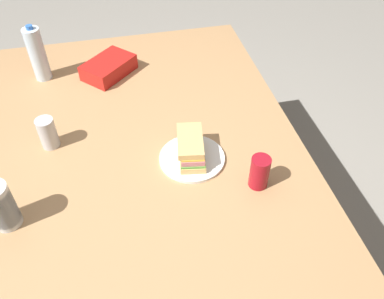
# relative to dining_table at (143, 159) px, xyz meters

# --- Properties ---
(ground_plane) EXTENTS (8.00, 8.00, 0.00)m
(ground_plane) POSITION_rel_dining_table_xyz_m (0.00, 0.00, -0.69)
(ground_plane) COLOR gray
(dining_table) EXTENTS (1.67, 1.20, 0.77)m
(dining_table) POSITION_rel_dining_table_xyz_m (0.00, 0.00, 0.00)
(dining_table) COLOR tan
(dining_table) RESTS_ON ground_plane
(paper_plate) EXTENTS (0.24, 0.24, 0.01)m
(paper_plate) POSITION_rel_dining_table_xyz_m (-0.11, -0.17, 0.08)
(paper_plate) COLOR white
(paper_plate) RESTS_ON dining_table
(sandwich) EXTENTS (0.20, 0.12, 0.08)m
(sandwich) POSITION_rel_dining_table_xyz_m (-0.11, -0.17, 0.13)
(sandwich) COLOR #DBB26B
(sandwich) RESTS_ON paper_plate
(soda_can_red) EXTENTS (0.07, 0.07, 0.12)m
(soda_can_red) POSITION_rel_dining_table_xyz_m (-0.28, -0.36, 0.14)
(soda_can_red) COLOR maroon
(soda_can_red) RESTS_ON dining_table
(chip_bag) EXTENTS (0.27, 0.27, 0.07)m
(chip_bag) POSITION_rel_dining_table_xyz_m (0.50, 0.08, 0.11)
(chip_bag) COLOR red
(chip_bag) RESTS_ON dining_table
(water_bottle_tall) EXTENTS (0.07, 0.07, 0.26)m
(water_bottle_tall) POSITION_rel_dining_table_xyz_m (0.54, 0.37, 0.20)
(water_bottle_tall) COLOR silver
(water_bottle_tall) RESTS_ON dining_table
(plastic_cup_stack) EXTENTS (0.08, 0.08, 0.17)m
(plastic_cup_stack) POSITION_rel_dining_table_xyz_m (-0.26, 0.45, 0.16)
(plastic_cup_stack) COLOR silver
(plastic_cup_stack) RESTS_ON dining_table
(soda_can_silver) EXTENTS (0.07, 0.07, 0.12)m
(soda_can_silver) POSITION_rel_dining_table_xyz_m (0.08, 0.33, 0.14)
(soda_can_silver) COLOR silver
(soda_can_silver) RESTS_ON dining_table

